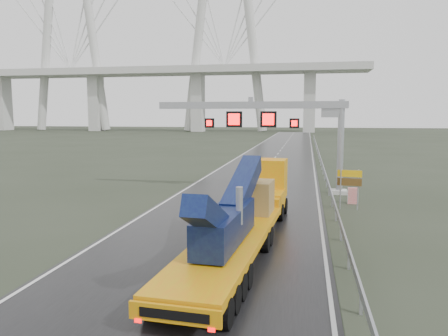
% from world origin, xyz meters
% --- Properties ---
extents(ground, '(400.00, 400.00, 0.00)m').
position_xyz_m(ground, '(0.00, 0.00, 0.00)').
color(ground, '#293022').
rests_on(ground, ground).
extents(road, '(11.00, 200.00, 0.02)m').
position_xyz_m(road, '(0.00, 40.00, 0.01)').
color(road, black).
rests_on(road, ground).
extents(guardrail, '(0.20, 140.00, 1.40)m').
position_xyz_m(guardrail, '(6.10, 30.00, 0.70)').
color(guardrail, gray).
rests_on(guardrail, ground).
extents(sign_gantry, '(14.90, 1.20, 7.42)m').
position_xyz_m(sign_gantry, '(2.10, 17.99, 5.61)').
color(sign_gantry, beige).
rests_on(sign_gantry, ground).
extents(heavy_haul_truck, '(3.56, 17.30, 4.03)m').
position_xyz_m(heavy_haul_truck, '(1.65, 4.40, 1.56)').
color(heavy_haul_truck, orange).
rests_on(heavy_haul_truck, ground).
extents(exit_sign_pair, '(1.51, 0.30, 2.60)m').
position_xyz_m(exit_sign_pair, '(7.10, 12.30, 1.82)').
color(exit_sign_pair, '#9FA1A8').
rests_on(exit_sign_pair, ground).
extents(striped_barrier, '(0.65, 0.36, 1.09)m').
position_xyz_m(striped_barrier, '(7.54, 14.29, 0.55)').
color(striped_barrier, red).
rests_on(striped_barrier, ground).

